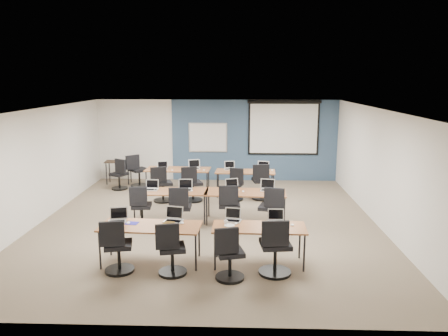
{
  "coord_description": "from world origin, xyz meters",
  "views": [
    {
      "loc": [
        0.74,
        -9.98,
        3.38
      ],
      "look_at": [
        0.38,
        0.4,
        1.25
      ],
      "focal_mm": 35.0,
      "sensor_mm": 36.0,
      "label": 1
    }
  ],
  "objects_px": {
    "task_chair_0": "(117,251)",
    "task_chair_7": "(271,212)",
    "task_chair_2": "(229,258)",
    "training_table_front_left": "(151,228)",
    "laptop_3": "(276,219)",
    "spare_chair_a": "(138,173)",
    "task_chair_9": "(192,187)",
    "laptop_6": "(232,187)",
    "task_chair_6": "(229,209)",
    "utility_table": "(118,164)",
    "laptop_0": "(118,218)",
    "laptop_5": "(185,188)",
    "task_chair_1": "(171,253)",
    "laptop_1": "(174,218)",
    "task_chair_8": "(162,187)",
    "training_table_mid_right": "(245,193)",
    "task_chair_4": "(141,210)",
    "laptop_10": "(229,167)",
    "laptop_11": "(263,168)",
    "laptop_2": "(233,218)",
    "training_table_back_left": "(178,170)",
    "laptop_8": "(162,167)",
    "laptop_9": "(194,167)",
    "training_table_back_right": "(245,173)",
    "task_chair_5": "(180,212)",
    "projector_screen": "(284,125)",
    "whiteboard": "(208,138)",
    "spare_chair_b": "(120,177)",
    "task_chair_3": "(275,251)",
    "training_table_mid_left": "(171,193)",
    "task_chair_11": "(262,185)",
    "laptop_4": "(152,187)",
    "laptop_7": "(268,188)"
  },
  "relations": [
    {
      "from": "whiteboard",
      "to": "spare_chair_b",
      "type": "height_order",
      "value": "whiteboard"
    },
    {
      "from": "task_chair_4",
      "to": "training_table_mid_left",
      "type": "bearing_deg",
      "value": 31.4
    },
    {
      "from": "laptop_3",
      "to": "spare_chair_a",
      "type": "xyz_separation_m",
      "value": [
        -3.92,
        5.53,
        -0.36
      ]
    },
    {
      "from": "task_chair_1",
      "to": "task_chair_3",
      "type": "height_order",
      "value": "task_chair_3"
    },
    {
      "from": "laptop_2",
      "to": "task_chair_2",
      "type": "relative_size",
      "value": 0.31
    },
    {
      "from": "training_table_mid_left",
      "to": "task_chair_1",
      "type": "height_order",
      "value": "task_chair_1"
    },
    {
      "from": "training_table_mid_right",
      "to": "task_chair_4",
      "type": "relative_size",
      "value": 1.97
    },
    {
      "from": "laptop_3",
      "to": "task_chair_6",
      "type": "bearing_deg",
      "value": 117.96
    },
    {
      "from": "task_chair_0",
      "to": "task_chair_7",
      "type": "xyz_separation_m",
      "value": [
        2.87,
        2.3,
        0.02
      ]
    },
    {
      "from": "task_chair_7",
      "to": "utility_table",
      "type": "relative_size",
      "value": 1.24
    },
    {
      "from": "training_table_back_left",
      "to": "task_chair_6",
      "type": "relative_size",
      "value": 1.87
    },
    {
      "from": "laptop_7",
      "to": "task_chair_11",
      "type": "bearing_deg",
      "value": 103.69
    },
    {
      "from": "laptop_2",
      "to": "task_chair_7",
      "type": "relative_size",
      "value": 0.29
    },
    {
      "from": "training_table_front_left",
      "to": "task_chair_6",
      "type": "distance_m",
      "value": 2.5
    },
    {
      "from": "task_chair_9",
      "to": "spare_chair_a",
      "type": "height_order",
      "value": "spare_chair_a"
    },
    {
      "from": "laptop_10",
      "to": "spare_chair_a",
      "type": "relative_size",
      "value": 0.29
    },
    {
      "from": "task_chair_5",
      "to": "task_chair_11",
      "type": "height_order",
      "value": "task_chair_11"
    },
    {
      "from": "task_chair_7",
      "to": "projector_screen",
      "type": "bearing_deg",
      "value": 96.83
    },
    {
      "from": "task_chair_6",
      "to": "training_table_mid_left",
      "type": "bearing_deg",
      "value": 158.59
    },
    {
      "from": "utility_table",
      "to": "laptop_6",
      "type": "bearing_deg",
      "value": -46.7
    },
    {
      "from": "projector_screen",
      "to": "laptop_3",
      "type": "relative_size",
      "value": 7.82
    },
    {
      "from": "task_chair_0",
      "to": "task_chair_8",
      "type": "relative_size",
      "value": 0.98
    },
    {
      "from": "training_table_back_right",
      "to": "task_chair_11",
      "type": "xyz_separation_m",
      "value": [
        0.46,
        -0.43,
        -0.25
      ]
    },
    {
      "from": "laptop_6",
      "to": "task_chair_6",
      "type": "xyz_separation_m",
      "value": [
        -0.05,
        -0.69,
        -0.37
      ]
    },
    {
      "from": "task_chair_1",
      "to": "laptop_10",
      "type": "height_order",
      "value": "task_chair_1"
    },
    {
      "from": "laptop_1",
      "to": "task_chair_8",
      "type": "height_order",
      "value": "task_chair_8"
    },
    {
      "from": "task_chair_7",
      "to": "laptop_1",
      "type": "bearing_deg",
      "value": -126.23
    },
    {
      "from": "training_table_back_right",
      "to": "task_chair_5",
      "type": "distance_m",
      "value": 3.39
    },
    {
      "from": "projector_screen",
      "to": "task_chair_9",
      "type": "relative_size",
      "value": 2.36
    },
    {
      "from": "laptop_2",
      "to": "utility_table",
      "type": "bearing_deg",
      "value": 133.98
    },
    {
      "from": "laptop_0",
      "to": "laptop_11",
      "type": "distance_m",
      "value": 5.67
    },
    {
      "from": "task_chair_0",
      "to": "laptop_3",
      "type": "bearing_deg",
      "value": 3.03
    },
    {
      "from": "training_table_back_right",
      "to": "task_chair_3",
      "type": "height_order",
      "value": "task_chair_3"
    },
    {
      "from": "laptop_0",
      "to": "laptop_5",
      "type": "relative_size",
      "value": 0.99
    },
    {
      "from": "training_table_mid_left",
      "to": "training_table_back_left",
      "type": "height_order",
      "value": "same"
    },
    {
      "from": "task_chair_2",
      "to": "training_table_front_left",
      "type": "bearing_deg",
      "value": 140.81
    },
    {
      "from": "laptop_10",
      "to": "laptop_1",
      "type": "bearing_deg",
      "value": -113.13
    },
    {
      "from": "laptop_2",
      "to": "laptop_3",
      "type": "distance_m",
      "value": 0.82
    },
    {
      "from": "training_table_front_left",
      "to": "task_chair_1",
      "type": "distance_m",
      "value": 0.74
    },
    {
      "from": "laptop_8",
      "to": "laptop_9",
      "type": "xyz_separation_m",
      "value": [
        0.93,
        0.13,
        0.01
      ]
    },
    {
      "from": "task_chair_1",
      "to": "laptop_2",
      "type": "xyz_separation_m",
      "value": [
        1.06,
        0.84,
        0.38
      ]
    },
    {
      "from": "task_chair_2",
      "to": "laptop_8",
      "type": "xyz_separation_m",
      "value": [
        -2.13,
        5.7,
        0.38
      ]
    },
    {
      "from": "training_table_mid_right",
      "to": "laptop_4",
      "type": "height_order",
      "value": "laptop_4"
    },
    {
      "from": "training_table_back_left",
      "to": "laptop_11",
      "type": "height_order",
      "value": "laptop_11"
    },
    {
      "from": "laptop_10",
      "to": "laptop_11",
      "type": "xyz_separation_m",
      "value": [
        1.01,
        -0.11,
        0.0
      ]
    },
    {
      "from": "spare_chair_b",
      "to": "task_chair_9",
      "type": "bearing_deg",
      "value": 2.64
    },
    {
      "from": "training_table_mid_left",
      "to": "task_chair_5",
      "type": "relative_size",
      "value": 1.75
    },
    {
      "from": "whiteboard",
      "to": "task_chair_7",
      "type": "height_order",
      "value": "whiteboard"
    },
    {
      "from": "training_table_front_left",
      "to": "spare_chair_a",
      "type": "xyz_separation_m",
      "value": [
        -1.59,
        5.8,
        -0.25
      ]
    },
    {
      "from": "task_chair_0",
      "to": "task_chair_6",
      "type": "xyz_separation_m",
      "value": [
        1.91,
        2.5,
        0.01
      ]
    }
  ]
}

